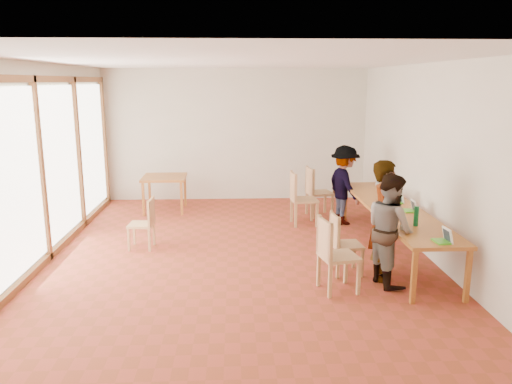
{
  "coord_description": "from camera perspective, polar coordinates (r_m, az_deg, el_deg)",
  "views": [
    {
      "loc": [
        -0.05,
        -7.49,
        2.72
      ],
      "look_at": [
        0.27,
        -0.23,
        1.1
      ],
      "focal_mm": 35.0,
      "sensor_mm": 36.0,
      "label": 1
    }
  ],
  "objects": [
    {
      "name": "laptop_near",
      "position": [
        6.67,
        20.71,
        -4.97
      ],
      "size": [
        0.21,
        0.24,
        0.19
      ],
      "rotation": [
        0.0,
        0.0,
        0.08
      ],
      "color": "green",
      "rests_on": "communal_table"
    },
    {
      "name": "yellow_mug",
      "position": [
        9.05,
        14.77,
        -0.09
      ],
      "size": [
        0.16,
        0.16,
        0.1
      ],
      "primitive_type": "imported",
      "rotation": [
        0.0,
        0.0,
        -0.2
      ],
      "color": "yellow",
      "rests_on": "communal_table"
    },
    {
      "name": "communal_table",
      "position": [
        8.29,
        15.44,
        -1.97
      ],
      "size": [
        0.8,
        4.0,
        0.75
      ],
      "color": "#B16D27",
      "rests_on": "ground"
    },
    {
      "name": "green_bottle",
      "position": [
        7.27,
        17.84,
        -2.63
      ],
      "size": [
        0.07,
        0.07,
        0.28
      ],
      "primitive_type": "cylinder",
      "color": "#137237",
      "rests_on": "communal_table"
    },
    {
      "name": "ceiling",
      "position": [
        7.5,
        -2.25,
        14.86
      ],
      "size": [
        6.0,
        8.0,
        0.04
      ],
      "primitive_type": "cube",
      "color": "white",
      "rests_on": "wall_back"
    },
    {
      "name": "chair_empty",
      "position": [
        10.21,
        6.73,
        0.62
      ],
      "size": [
        0.55,
        0.55,
        0.54
      ],
      "rotation": [
        0.0,
        0.0,
        0.18
      ],
      "color": "tan",
      "rests_on": "ground"
    },
    {
      "name": "chair_spare",
      "position": [
        8.41,
        -12.44,
        -2.92
      ],
      "size": [
        0.42,
        0.42,
        0.45
      ],
      "rotation": [
        0.0,
        0.0,
        3.07
      ],
      "color": "tan",
      "rests_on": "ground"
    },
    {
      "name": "black_pouch",
      "position": [
        8.7,
        14.49,
        -0.61
      ],
      "size": [
        0.16,
        0.26,
        0.09
      ],
      "primitive_type": "cube",
      "color": "black",
      "rests_on": "communal_table"
    },
    {
      "name": "laptop_mid",
      "position": [
        8.06,
        17.33,
        -1.79
      ],
      "size": [
        0.19,
        0.22,
        0.18
      ],
      "rotation": [
        0.0,
        0.0,
        0.0
      ],
      "color": "green",
      "rests_on": "communal_table"
    },
    {
      "name": "person_far",
      "position": [
        9.75,
        10.07,
        0.79
      ],
      "size": [
        0.8,
        1.1,
        1.52
      ],
      "primitive_type": "imported",
      "rotation": [
        0.0,
        0.0,
        1.83
      ],
      "color": "gray",
      "rests_on": "ground"
    },
    {
      "name": "condiment_cup",
      "position": [
        7.06,
        16.48,
        -3.9
      ],
      "size": [
        0.08,
        0.08,
        0.06
      ],
      "primitive_type": "cylinder",
      "color": "white",
      "rests_on": "communal_table"
    },
    {
      "name": "laptop_far",
      "position": [
        8.57,
        15.79,
        -0.82
      ],
      "size": [
        0.27,
        0.28,
        0.2
      ],
      "rotation": [
        0.0,
        0.0,
        0.3
      ],
      "color": "green",
      "rests_on": "communal_table"
    },
    {
      "name": "person_near",
      "position": [
        7.11,
        14.52,
        -3.16
      ],
      "size": [
        0.6,
        0.72,
        1.68
      ],
      "primitive_type": "imported",
      "rotation": [
        0.0,
        0.0,
        1.2
      ],
      "color": "gray",
      "rests_on": "ground"
    },
    {
      "name": "wall_back",
      "position": [
        11.56,
        -2.31,
        6.5
      ],
      "size": [
        6.0,
        0.1,
        3.0
      ],
      "primitive_type": "cube",
      "color": "beige",
      "rests_on": "ground"
    },
    {
      "name": "pink_phone",
      "position": [
        9.8,
        14.39,
        0.62
      ],
      "size": [
        0.05,
        0.1,
        0.01
      ],
      "primitive_type": "cube",
      "color": "#BA365E",
      "rests_on": "communal_table"
    },
    {
      "name": "chair_mid",
      "position": [
        7.23,
        9.64,
        -5.13
      ],
      "size": [
        0.45,
        0.45,
        0.47
      ],
      "rotation": [
        0.0,
        0.0,
        0.1
      ],
      "color": "tan",
      "rests_on": "ground"
    },
    {
      "name": "ground",
      "position": [
        7.97,
        -2.07,
        -7.39
      ],
      "size": [
        8.0,
        8.0,
        0.0
      ],
      "primitive_type": "plane",
      "color": "#9F3A26",
      "rests_on": "ground"
    },
    {
      "name": "side_table",
      "position": [
        10.74,
        -10.42,
        1.36
      ],
      "size": [
        0.9,
        0.9,
        0.75
      ],
      "rotation": [
        0.0,
        0.0,
        0.01
      ],
      "color": "#B16D27",
      "rests_on": "ground"
    },
    {
      "name": "person_mid",
      "position": [
        6.98,
        15.09,
        -4.14
      ],
      "size": [
        0.72,
        0.85,
        1.53
      ],
      "primitive_type": "imported",
      "rotation": [
        0.0,
        0.0,
        1.78
      ],
      "color": "gray",
      "rests_on": "ground"
    },
    {
      "name": "clear_glass",
      "position": [
        9.89,
        13.71,
        0.98
      ],
      "size": [
        0.07,
        0.07,
        0.09
      ],
      "primitive_type": "cylinder",
      "color": "silver",
      "rests_on": "communal_table"
    },
    {
      "name": "chair_near",
      "position": [
        6.59,
        8.64,
        -6.27
      ],
      "size": [
        0.55,
        0.55,
        0.53
      ],
      "rotation": [
        0.0,
        0.0,
        0.2
      ],
      "color": "tan",
      "rests_on": "ground"
    },
    {
      "name": "wall_right",
      "position": [
        8.18,
        19.4,
        3.28
      ],
      "size": [
        0.1,
        8.0,
        3.0
      ],
      "primitive_type": "cube",
      "color": "beige",
      "rests_on": "ground"
    },
    {
      "name": "chair_far",
      "position": [
        9.56,
        4.91,
        -0.1
      ],
      "size": [
        0.52,
        0.52,
        0.55
      ],
      "rotation": [
        0.0,
        0.0,
        0.08
      ],
      "color": "tan",
      "rests_on": "ground"
    },
    {
      "name": "window_wall",
      "position": [
        8.13,
        -23.54,
        2.89
      ],
      "size": [
        0.1,
        8.0,
        3.0
      ],
      "primitive_type": "cube",
      "color": "white",
      "rests_on": "ground"
    },
    {
      "name": "wall_front",
      "position": [
        3.7,
        -1.68,
        -6.7
      ],
      "size": [
        6.0,
        0.1,
        3.0
      ],
      "primitive_type": "cube",
      "color": "beige",
      "rests_on": "ground"
    }
  ]
}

